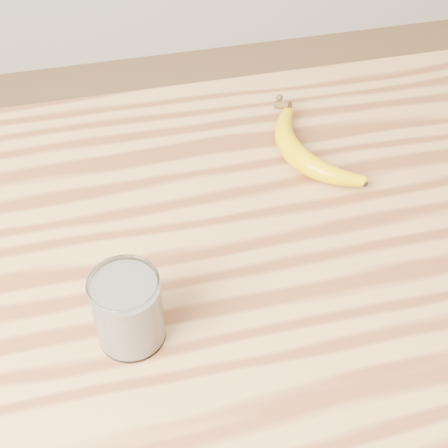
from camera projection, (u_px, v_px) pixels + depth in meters
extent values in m
cube|color=#AF7D48|center=(325.00, 235.00, 0.91)|extent=(1.20, 0.80, 0.04)
cylinder|color=brown|center=(19.00, 303.00, 1.38)|extent=(0.06, 0.06, 0.86)
cylinder|color=white|center=(128.00, 310.00, 0.73)|extent=(0.08, 0.08, 0.10)
torus|color=white|center=(123.00, 283.00, 0.69)|extent=(0.08, 0.08, 0.00)
cylinder|color=white|center=(128.00, 312.00, 0.73)|extent=(0.08, 0.08, 0.09)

